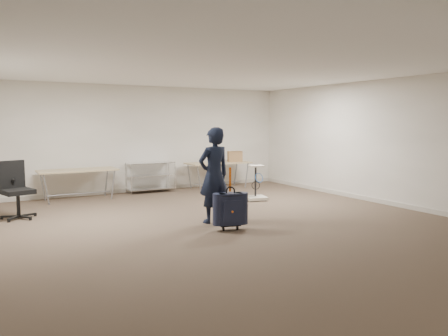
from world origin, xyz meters
TOP-DOWN VIEW (x-y plane):
  - ground at (0.00, 0.00)m, footprint 9.00×9.00m
  - room_shell at (0.00, 1.38)m, footprint 8.00×9.00m
  - folding_table_left at (-1.90, 3.95)m, footprint 1.80×0.75m
  - folding_table_right at (1.90, 3.95)m, footprint 1.80×0.75m
  - wire_shelf at (0.00, 4.20)m, footprint 1.22×0.47m
  - person at (-0.19, 0.31)m, footprint 0.68×0.49m
  - suitcase at (-0.24, -0.36)m, footprint 0.44×0.32m
  - office_chair at (-3.33, 2.47)m, footprint 0.67×0.67m
  - equipment_cart at (1.76, 1.84)m, footprint 0.55×0.55m
  - cardboard_box at (2.41, 3.89)m, footprint 0.47×0.41m

SIDE VIEW (x-z plane):
  - ground at x=0.00m, z-range 0.00..0.00m
  - room_shell at x=0.00m, z-range -4.45..4.55m
  - equipment_cart at x=1.76m, z-range -0.20..0.64m
  - office_chair at x=-3.33m, z-range -0.22..0.89m
  - suitcase at x=-0.24m, z-range -0.17..0.91m
  - wire_shelf at x=0.00m, z-range 0.04..0.84m
  - folding_table_left at x=-1.90m, z-range 0.31..1.04m
  - folding_table_right at x=1.90m, z-range 0.31..1.04m
  - cardboard_box at x=2.41m, z-range 0.73..1.02m
  - person at x=-0.19m, z-range 0.00..1.75m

